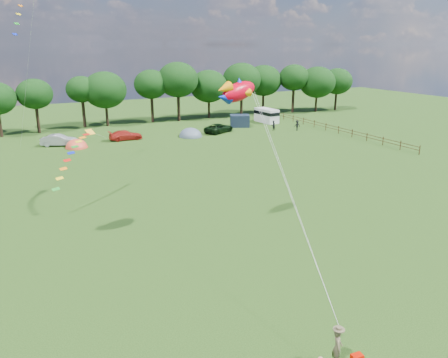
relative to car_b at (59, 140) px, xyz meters
name	(u,v)px	position (x,y,z in m)	size (l,w,h in m)	color
ground_plane	(286,282)	(7.40, -43.11, -0.77)	(180.00, 180.00, 0.00)	black
tree_line	(127,87)	(12.70, 11.88, 5.58)	(102.98, 10.98, 10.27)	black
fence	(332,128)	(39.40, -8.61, -0.07)	(0.12, 33.12, 1.20)	#472D19
car_b	(59,140)	(0.00, 0.00, 0.00)	(1.63, 4.36, 1.54)	gray
car_c	(126,135)	(8.99, -0.16, -0.09)	(1.91, 4.55, 1.36)	#B12218
car_d	(219,128)	(23.37, -1.15, -0.06)	(2.35, 5.19, 1.42)	black
campervan_d	(267,115)	(34.91, 3.58, 0.51)	(2.45, 5.02, 2.39)	silver
tent_orange	(77,148)	(1.91, -2.21, -0.75)	(2.93, 3.21, 2.29)	#DE472D
tent_greyblue	(191,136)	(18.22, -2.10, -0.75)	(3.45, 3.78, 2.56)	#4C5A6B
awning_navy	(240,121)	(28.67, 1.91, 0.21)	(3.14, 2.55, 1.96)	#172232
kite_flyer	(337,347)	(5.51, -49.73, 0.09)	(0.63, 0.41, 1.72)	brown
kite_bag	(357,358)	(6.40, -50.02, -0.59)	(0.50, 0.33, 0.35)	#C41000
fish_kite	(236,92)	(8.07, -35.54, 9.32)	(3.60, 2.00, 1.88)	#C50015
streamer_kite_b	(76,150)	(-0.97, -24.19, 3.91)	(4.41, 4.71, 3.84)	yellow
walker_a	(273,125)	(31.88, -3.36, 0.01)	(0.76, 0.47, 1.57)	black
walker_b	(297,125)	(35.28, -5.06, 0.04)	(1.05, 0.49, 1.62)	black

